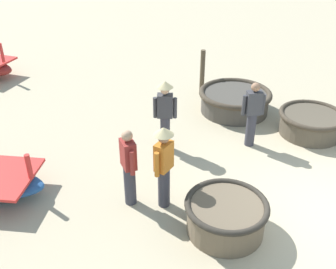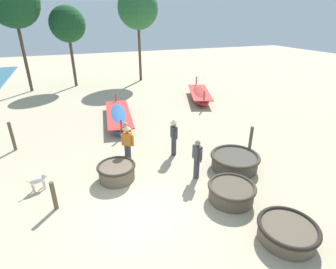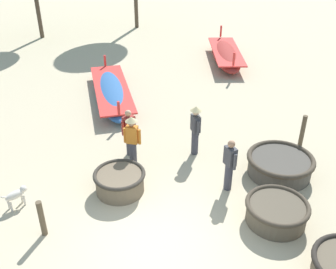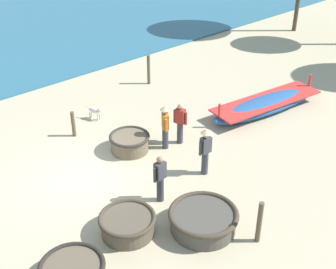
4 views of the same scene
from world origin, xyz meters
TOP-DOWN VIEW (x-y plane):
  - ground_plane at (0.00, 0.00)m, footprint 80.00×80.00m
  - coracle_far_left at (4.30, 1.29)m, footprint 1.96×1.96m
  - coracle_nearest at (3.51, -2.40)m, footprint 1.64×1.64m
  - coracle_center at (3.05, -0.38)m, footprint 1.59×1.59m
  - coracle_tilted at (-0.28, 2.18)m, footprint 1.43×1.43m
  - long_boat_green_hull at (0.95, 8.15)m, footprint 1.96×5.46m
  - long_boat_white_hull at (7.34, 10.33)m, footprint 2.83×4.94m
  - fisherman_standing_left at (2.43, 3.19)m, footprint 0.36×0.53m
  - fisherman_standing_right at (0.41, 3.23)m, footprint 0.46×0.37m
  - fisherman_crouching at (2.55, 1.21)m, footprint 0.25×0.53m
  - fisherman_with_hat at (0.49, 3.86)m, footprint 0.50×0.33m
  - dog at (-2.96, 2.51)m, footprint 0.64×0.39m
  - mooring_post_mid_beach at (-4.21, 6.20)m, footprint 0.14×0.14m
  - mooring_post_shoreline at (-2.42, 1.21)m, footprint 0.14×0.14m
  - mooring_post_inland at (5.59, 2.07)m, footprint 0.14×0.14m
  - tree_right_mid at (-0.91, 17.92)m, footprint 2.83×2.83m
  - tree_rightmost at (-4.42, 17.41)m, footprint 3.71×3.71m
  - tree_leftmost at (5.01, 18.05)m, footprint 3.50×3.50m

SIDE VIEW (x-z plane):
  - ground_plane at x=0.00m, z-range 0.00..0.00m
  - coracle_nearest at x=3.51m, z-range 0.02..0.53m
  - long_boat_green_hull at x=0.95m, z-range -0.21..0.79m
  - coracle_center at x=3.05m, z-range 0.02..0.60m
  - coracle_tilted at x=-0.28m, z-range 0.02..0.64m
  - coracle_far_left at x=4.30m, z-range 0.03..0.64m
  - long_boat_white_hull at x=7.34m, z-range -0.26..0.97m
  - dog at x=-2.96m, z-range 0.10..0.64m
  - mooring_post_shoreline at x=-2.42m, z-range 0.00..1.00m
  - mooring_post_inland at x=5.59m, z-range 0.00..1.31m
  - mooring_post_mid_beach at x=-4.21m, z-range 0.00..1.37m
  - fisherman_crouching at x=2.55m, z-range 0.05..1.62m
  - fisherman_with_hat at x=0.49m, z-range 0.05..1.62m
  - fisherman_standing_left at x=2.43m, z-range 0.12..1.79m
  - fisherman_standing_right at x=0.41m, z-range 0.12..1.79m
  - tree_right_mid at x=-0.91m, z-range 1.78..8.22m
  - tree_leftmost at x=5.01m, z-range 2.21..10.19m
  - tree_rightmost at x=-4.42m, z-range 2.35..10.80m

